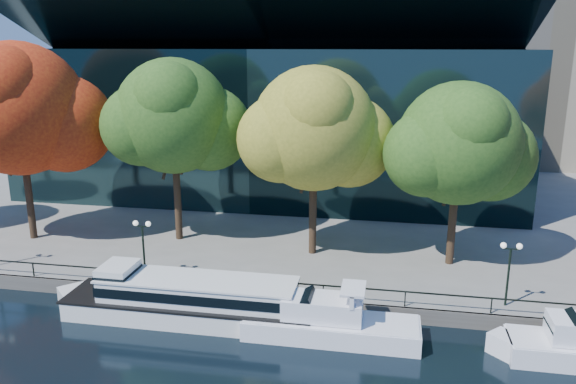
% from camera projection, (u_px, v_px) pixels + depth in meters
% --- Properties ---
extents(ground, '(160.00, 160.00, 0.00)m').
position_uv_depth(ground, '(232.00, 332.00, 33.06)').
color(ground, black).
rests_on(ground, ground).
extents(promenade, '(90.00, 67.08, 1.00)m').
position_uv_depth(promenade, '(316.00, 181.00, 67.51)').
color(promenade, slate).
rests_on(promenade, ground).
extents(railing, '(88.20, 0.08, 0.99)m').
position_uv_depth(railing, '(245.00, 280.00, 35.65)').
color(railing, black).
rests_on(railing, promenade).
extents(convention_building, '(50.00, 24.57, 21.43)m').
position_uv_depth(convention_building, '(275.00, 118.00, 61.80)').
color(convention_building, black).
rests_on(convention_building, ground).
extents(tour_boat, '(16.96, 3.78, 3.22)m').
position_uv_depth(tour_boat, '(183.00, 297.00, 34.45)').
color(tour_boat, white).
rests_on(tour_boat, ground).
extents(cruiser_near, '(11.19, 2.88, 3.24)m').
position_uv_depth(cruiser_near, '(323.00, 321.00, 32.27)').
color(cruiser_near, white).
rests_on(cruiser_near, ground).
extents(tree_1, '(12.95, 10.62, 15.75)m').
position_uv_depth(tree_1, '(21.00, 112.00, 43.45)').
color(tree_1, black).
rests_on(tree_1, promenade).
extents(tree_2, '(11.20, 9.18, 14.51)m').
position_uv_depth(tree_2, '(175.00, 119.00, 43.42)').
color(tree_2, black).
rests_on(tree_2, promenade).
extents(tree_3, '(11.31, 9.27, 14.05)m').
position_uv_depth(tree_3, '(316.00, 132.00, 40.41)').
color(tree_3, black).
rests_on(tree_3, promenade).
extents(tree_4, '(10.67, 8.75, 13.08)m').
position_uv_depth(tree_4, '(461.00, 146.00, 38.54)').
color(tree_4, black).
rests_on(tree_4, promenade).
extents(lamp_1, '(1.26, 0.36, 4.03)m').
position_uv_depth(lamp_1, '(143.00, 236.00, 37.62)').
color(lamp_1, black).
rests_on(lamp_1, promenade).
extents(lamp_2, '(1.26, 0.36, 4.03)m').
position_uv_depth(lamp_2, '(510.00, 260.00, 33.49)').
color(lamp_2, black).
rests_on(lamp_2, promenade).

